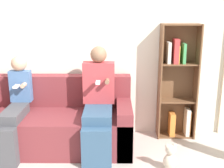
# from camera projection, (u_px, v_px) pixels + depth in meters

# --- Properties ---
(ground_plane) EXTENTS (14.00, 14.00, 0.00)m
(ground_plane) POSITION_uv_depth(u_px,v_px,m) (59.00, 166.00, 3.07)
(ground_plane) COLOR #BCB2A8
(back_wall) EXTENTS (10.00, 0.06, 2.55)m
(back_wall) POSITION_uv_depth(u_px,v_px,m) (68.00, 40.00, 3.65)
(back_wall) COLOR silver
(back_wall) RESTS_ON ground_plane
(couch) EXTENTS (2.17, 0.81, 0.84)m
(couch) POSITION_uv_depth(u_px,v_px,m) (44.00, 123.00, 3.48)
(couch) COLOR maroon
(couch) RESTS_ON ground_plane
(adult_seated) EXTENTS (0.38, 0.74, 1.24)m
(adult_seated) POSITION_uv_depth(u_px,v_px,m) (98.00, 100.00, 3.27)
(adult_seated) COLOR #335170
(adult_seated) RESTS_ON ground_plane
(child_seated) EXTENTS (0.26, 0.76, 1.12)m
(child_seated) POSITION_uv_depth(u_px,v_px,m) (15.00, 106.00, 3.27)
(child_seated) COLOR #47474C
(child_seated) RESTS_ON ground_plane
(bookshelf) EXTENTS (0.49, 0.24, 1.49)m
(bookshelf) POSITION_uv_depth(u_px,v_px,m) (178.00, 83.00, 3.66)
(bookshelf) COLOR brown
(bookshelf) RESTS_ON ground_plane
(teddy_bear) EXTENTS (0.15, 0.12, 0.30)m
(teddy_bear) POSITION_uv_depth(u_px,v_px,m) (170.00, 158.00, 2.98)
(teddy_bear) COLOR beige
(teddy_bear) RESTS_ON ground_plane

